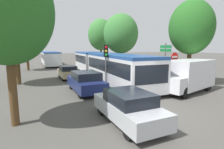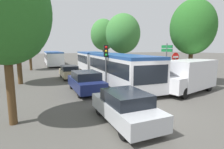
{
  "view_description": "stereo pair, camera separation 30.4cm",
  "coord_description": "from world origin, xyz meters",
  "px_view_note": "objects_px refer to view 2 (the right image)",
  "views": [
    {
      "loc": [
        -5.45,
        -6.78,
        3.2
      ],
      "look_at": [
        0.2,
        4.95,
        1.2
      ],
      "focal_mm": 28.0,
      "sensor_mm": 36.0,
      "label": 1
    },
    {
      "loc": [
        -5.18,
        -6.91,
        3.2
      ],
      "look_at": [
        0.2,
        4.95,
        1.2
      ],
      "focal_mm": 28.0,
      "sensor_mm": 36.0,
      "label": 2
    }
  ],
  "objects_px": {
    "tree_left_near": "(4,11)",
    "tree_right_near": "(193,27)",
    "queued_car_silver": "(125,107)",
    "queued_car_tan": "(69,72)",
    "direction_sign_post": "(167,55)",
    "traffic_light": "(106,57)",
    "no_entry_sign": "(175,64)",
    "tree_right_far": "(103,35)",
    "city_bus_rear": "(53,57)",
    "queued_car_navy": "(86,82)",
    "articulated_bus": "(105,64)",
    "white_van": "(189,75)",
    "tree_right_mid": "(123,34)",
    "tree_left_mid": "(16,28)",
    "tree_left_far": "(30,44)"
  },
  "relations": [
    {
      "from": "queued_car_navy",
      "to": "traffic_light",
      "type": "distance_m",
      "value": 2.39
    },
    {
      "from": "articulated_bus",
      "to": "queued_car_navy",
      "type": "xyz_separation_m",
      "value": [
        -3.49,
        -4.96,
        -0.77
      ]
    },
    {
      "from": "tree_right_near",
      "to": "direction_sign_post",
      "type": "bearing_deg",
      "value": 110.0
    },
    {
      "from": "tree_right_mid",
      "to": "tree_right_near",
      "type": "bearing_deg",
      "value": -90.31
    },
    {
      "from": "queued_car_navy",
      "to": "white_van",
      "type": "relative_size",
      "value": 0.82
    },
    {
      "from": "queued_car_tan",
      "to": "tree_left_mid",
      "type": "height_order",
      "value": "tree_left_mid"
    },
    {
      "from": "tree_left_near",
      "to": "tree_right_far",
      "type": "relative_size",
      "value": 0.77
    },
    {
      "from": "direction_sign_post",
      "to": "tree_right_mid",
      "type": "relative_size",
      "value": 0.44
    },
    {
      "from": "city_bus_rear",
      "to": "tree_right_near",
      "type": "height_order",
      "value": "tree_right_near"
    },
    {
      "from": "tree_right_far",
      "to": "queued_car_silver",
      "type": "bearing_deg",
      "value": -109.8
    },
    {
      "from": "queued_car_navy",
      "to": "articulated_bus",
      "type": "bearing_deg",
      "value": -34.25
    },
    {
      "from": "queued_car_silver",
      "to": "queued_car_tan",
      "type": "relative_size",
      "value": 1.03
    },
    {
      "from": "white_van",
      "to": "tree_left_near",
      "type": "bearing_deg",
      "value": -8.05
    },
    {
      "from": "city_bus_rear",
      "to": "queued_car_tan",
      "type": "xyz_separation_m",
      "value": [
        0.02,
        -15.69,
        -0.76
      ]
    },
    {
      "from": "queued_car_silver",
      "to": "tree_right_far",
      "type": "xyz_separation_m",
      "value": [
        9.33,
        25.93,
        5.0
      ]
    },
    {
      "from": "articulated_bus",
      "to": "queued_car_silver",
      "type": "height_order",
      "value": "articulated_bus"
    },
    {
      "from": "tree_left_mid",
      "to": "tree_left_far",
      "type": "xyz_separation_m",
      "value": [
        0.83,
        10.28,
        -1.2
      ]
    },
    {
      "from": "no_entry_sign",
      "to": "tree_right_far",
      "type": "height_order",
      "value": "tree_right_far"
    },
    {
      "from": "queued_car_silver",
      "to": "queued_car_tan",
      "type": "height_order",
      "value": "queued_car_silver"
    },
    {
      "from": "tree_left_mid",
      "to": "tree_right_near",
      "type": "distance_m",
      "value": 14.94
    },
    {
      "from": "white_van",
      "to": "tree_right_mid",
      "type": "distance_m",
      "value": 15.14
    },
    {
      "from": "tree_right_near",
      "to": "tree_right_far",
      "type": "bearing_deg",
      "value": 88.86
    },
    {
      "from": "no_entry_sign",
      "to": "tree_right_mid",
      "type": "height_order",
      "value": "tree_right_mid"
    },
    {
      "from": "white_van",
      "to": "traffic_light",
      "type": "relative_size",
      "value": 1.56
    },
    {
      "from": "direction_sign_post",
      "to": "tree_right_far",
      "type": "relative_size",
      "value": 0.41
    },
    {
      "from": "tree_left_near",
      "to": "tree_right_near",
      "type": "height_order",
      "value": "tree_right_near"
    },
    {
      "from": "direction_sign_post",
      "to": "tree_left_near",
      "type": "bearing_deg",
      "value": 19.3
    },
    {
      "from": "queued_car_tan",
      "to": "tree_left_near",
      "type": "distance_m",
      "value": 11.92
    },
    {
      "from": "traffic_light",
      "to": "no_entry_sign",
      "type": "xyz_separation_m",
      "value": [
        5.38,
        -1.57,
        -0.62
      ]
    },
    {
      "from": "city_bus_rear",
      "to": "queued_car_navy",
      "type": "bearing_deg",
      "value": -178.65
    },
    {
      "from": "queued_car_silver",
      "to": "tree_left_near",
      "type": "bearing_deg",
      "value": 68.43
    },
    {
      "from": "queued_car_tan",
      "to": "tree_right_near",
      "type": "relative_size",
      "value": 0.54
    },
    {
      "from": "direction_sign_post",
      "to": "tree_right_near",
      "type": "height_order",
      "value": "tree_right_near"
    },
    {
      "from": "city_bus_rear",
      "to": "tree_right_mid",
      "type": "bearing_deg",
      "value": -138.41
    },
    {
      "from": "articulated_bus",
      "to": "tree_right_mid",
      "type": "bearing_deg",
      "value": 142.94
    },
    {
      "from": "queued_car_tan",
      "to": "tree_right_far",
      "type": "distance_m",
      "value": 17.37
    },
    {
      "from": "queued_car_navy",
      "to": "tree_right_far",
      "type": "relative_size",
      "value": 0.5
    },
    {
      "from": "queued_car_tan",
      "to": "tree_left_far",
      "type": "distance_m",
      "value": 10.3
    },
    {
      "from": "traffic_light",
      "to": "tree_left_mid",
      "type": "height_order",
      "value": "tree_left_mid"
    },
    {
      "from": "articulated_bus",
      "to": "tree_left_mid",
      "type": "height_order",
      "value": "tree_left_mid"
    },
    {
      "from": "articulated_bus",
      "to": "queued_car_silver",
      "type": "xyz_separation_m",
      "value": [
        -3.43,
        -10.8,
        -0.83
      ]
    },
    {
      "from": "traffic_light",
      "to": "tree_right_mid",
      "type": "relative_size",
      "value": 0.42
    },
    {
      "from": "city_bus_rear",
      "to": "queued_car_navy",
      "type": "height_order",
      "value": "city_bus_rear"
    },
    {
      "from": "queued_car_silver",
      "to": "traffic_light",
      "type": "relative_size",
      "value": 1.18
    },
    {
      "from": "queued_car_navy",
      "to": "no_entry_sign",
      "type": "height_order",
      "value": "no_entry_sign"
    },
    {
      "from": "tree_left_near",
      "to": "tree_left_mid",
      "type": "height_order",
      "value": "tree_left_mid"
    },
    {
      "from": "articulated_bus",
      "to": "queued_car_navy",
      "type": "distance_m",
      "value": 6.11
    },
    {
      "from": "tree_right_mid",
      "to": "tree_right_far",
      "type": "bearing_deg",
      "value": 87.66
    },
    {
      "from": "queued_car_tan",
      "to": "white_van",
      "type": "xyz_separation_m",
      "value": [
        6.77,
        -9.41,
        0.56
      ]
    },
    {
      "from": "no_entry_sign",
      "to": "direction_sign_post",
      "type": "bearing_deg",
      "value": 153.6
    }
  ]
}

